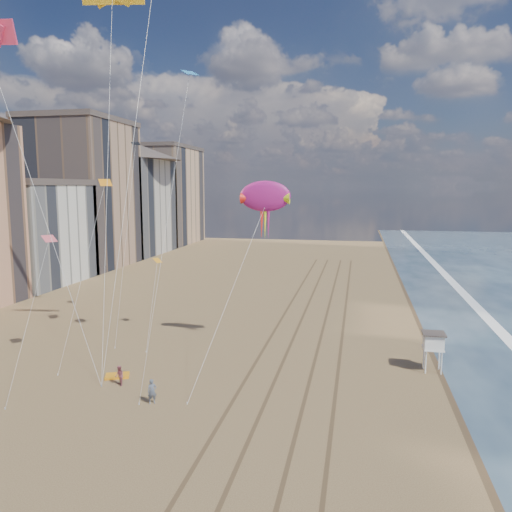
{
  "coord_description": "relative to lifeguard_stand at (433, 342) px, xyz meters",
  "views": [
    {
      "loc": [
        7.59,
        -18.11,
        15.76
      ],
      "look_at": [
        -1.52,
        26.0,
        9.5
      ],
      "focal_mm": 35.0,
      "sensor_mm": 36.0,
      "label": 1
    }
  ],
  "objects": [
    {
      "name": "tracks",
      "position": [
        -11.58,
        4.75,
        -2.63
      ],
      "size": [
        7.68,
        120.0,
        0.01
      ],
      "color": "brown",
      "rests_on": "ground"
    },
    {
      "name": "small_kites",
      "position": [
        -28.05,
        0.18,
        14.37
      ],
      "size": [
        14.25,
        14.06,
        17.35
      ],
      "color": "#DD565F",
      "rests_on": "ground"
    },
    {
      "name": "grounded_kite",
      "position": [
        -25.95,
        -6.68,
        -2.53
      ],
      "size": [
        2.24,
        1.85,
        0.22
      ],
      "primitive_type": "cube",
      "rotation": [
        0.0,
        0.0,
        0.38
      ],
      "color": "orange",
      "rests_on": "ground"
    },
    {
      "name": "lifeguard_stand",
      "position": [
        0.0,
        0.0,
        0.0
      ],
      "size": [
        1.9,
        1.9,
        3.43
      ],
      "color": "white",
      "rests_on": "ground"
    },
    {
      "name": "foam",
      "position": [
        9.07,
        14.75,
        -2.64
      ],
      "size": [
        260.0,
        260.0,
        0.0
      ],
      "primitive_type": "plane",
      "color": "white",
      "rests_on": "ground"
    },
    {
      "name": "wet_sand",
      "position": [
        4.87,
        14.75,
        -2.64
      ],
      "size": [
        260.0,
        260.0,
        0.0
      ],
      "primitive_type": "plane",
      "color": "#42301E",
      "rests_on": "ground"
    },
    {
      "name": "buildings",
      "position": [
        -59.86,
        40.34,
        10.91
      ],
      "size": [
        34.72,
        131.35,
        29.0
      ],
      "color": "#C6B284",
      "rests_on": "ground"
    },
    {
      "name": "kite_flyer_b",
      "position": [
        -24.92,
        -8.29,
        -1.83
      ],
      "size": [
        0.98,
        1.0,
        1.63
      ],
      "primitive_type": "imported",
      "rotation": [
        0.0,
        0.0,
        -0.87
      ],
      "color": "#934B55",
      "rests_on": "ground"
    },
    {
      "name": "show_kite",
      "position": [
        -15.0,
        1.72,
        12.22
      ],
      "size": [
        4.6,
        6.64,
        18.83
      ],
      "color": "#A1186E",
      "rests_on": "ground"
    },
    {
      "name": "kite_flyer_a",
      "position": [
        -21.01,
        -10.89,
        -1.73
      ],
      "size": [
        0.8,
        0.73,
        1.84
      ],
      "primitive_type": "imported",
      "rotation": [
        0.0,
        0.0,
        0.57
      ],
      "color": "#505867",
      "rests_on": "ground"
    }
  ]
}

